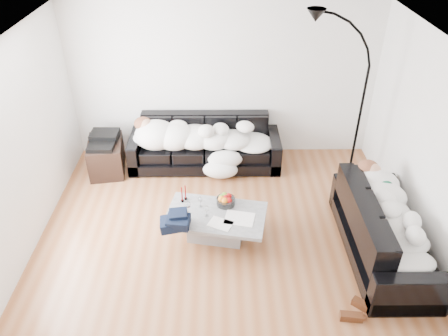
{
  "coord_description": "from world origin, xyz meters",
  "views": [
    {
      "loc": [
        -0.05,
        -4.46,
        4.06
      ],
      "look_at": [
        0.0,
        0.3,
        0.9
      ],
      "focal_mm": 35.0,
      "sensor_mm": 36.0,
      "label": 1
    }
  ],
  "objects_px": {
    "wine_glass_a": "(200,202)",
    "sleeper_back": "(204,133)",
    "shoes": "(357,311)",
    "floor_lamp": "(360,115)",
    "sofa_back": "(205,143)",
    "coffee_table": "(216,225)",
    "candle_right": "(185,193)",
    "wine_glass_c": "(207,211)",
    "stereo": "(103,139)",
    "sofa_right": "(385,228)",
    "wine_glass_b": "(188,208)",
    "fruit_bowl": "(226,200)",
    "av_cabinet": "(107,156)",
    "sleeper_right": "(389,214)",
    "candle_left": "(182,195)"
  },
  "relations": [
    {
      "from": "wine_glass_a",
      "to": "wine_glass_c",
      "type": "bearing_deg",
      "value": -65.21
    },
    {
      "from": "sofa_right",
      "to": "wine_glass_c",
      "type": "bearing_deg",
      "value": 82.44
    },
    {
      "from": "wine_glass_a",
      "to": "wine_glass_c",
      "type": "relative_size",
      "value": 0.98
    },
    {
      "from": "sleeper_back",
      "to": "wine_glass_c",
      "type": "distance_m",
      "value": 1.79
    },
    {
      "from": "sofa_right",
      "to": "floor_lamp",
      "type": "distance_m",
      "value": 1.78
    },
    {
      "from": "shoes",
      "to": "av_cabinet",
      "type": "bearing_deg",
      "value": 157.11
    },
    {
      "from": "candle_left",
      "to": "fruit_bowl",
      "type": "bearing_deg",
      "value": -6.35
    },
    {
      "from": "sleeper_right",
      "to": "wine_glass_a",
      "type": "bearing_deg",
      "value": 78.07
    },
    {
      "from": "wine_glass_b",
      "to": "shoes",
      "type": "bearing_deg",
      "value": -34.25
    },
    {
      "from": "sleeper_right",
      "to": "fruit_bowl",
      "type": "relative_size",
      "value": 6.94
    },
    {
      "from": "sofa_right",
      "to": "floor_lamp",
      "type": "relative_size",
      "value": 0.87
    },
    {
      "from": "sofa_right",
      "to": "stereo",
      "type": "relative_size",
      "value": 4.68
    },
    {
      "from": "sofa_right",
      "to": "wine_glass_c",
      "type": "height_order",
      "value": "sofa_right"
    },
    {
      "from": "coffee_table",
      "to": "stereo",
      "type": "distance_m",
      "value": 2.47
    },
    {
      "from": "sofa_back",
      "to": "candle_right",
      "type": "height_order",
      "value": "sofa_back"
    },
    {
      "from": "fruit_bowl",
      "to": "sofa_back",
      "type": "bearing_deg",
      "value": 101.57
    },
    {
      "from": "stereo",
      "to": "sofa_back",
      "type": "bearing_deg",
      "value": 7.16
    },
    {
      "from": "sofa_right",
      "to": "candle_right",
      "type": "distance_m",
      "value": 2.63
    },
    {
      "from": "candle_left",
      "to": "stereo",
      "type": "height_order",
      "value": "stereo"
    },
    {
      "from": "candle_right",
      "to": "stereo",
      "type": "height_order",
      "value": "stereo"
    },
    {
      "from": "candle_right",
      "to": "shoes",
      "type": "bearing_deg",
      "value": -39.23
    },
    {
      "from": "sofa_back",
      "to": "sofa_right",
      "type": "distance_m",
      "value": 3.15
    },
    {
      "from": "av_cabinet",
      "to": "sofa_right",
      "type": "bearing_deg",
      "value": -35.18
    },
    {
      "from": "sofa_right",
      "to": "wine_glass_b",
      "type": "bearing_deg",
      "value": 81.98
    },
    {
      "from": "candle_right",
      "to": "av_cabinet",
      "type": "height_order",
      "value": "candle_right"
    },
    {
      "from": "sleeper_right",
      "to": "floor_lamp",
      "type": "height_order",
      "value": "floor_lamp"
    },
    {
      "from": "shoes",
      "to": "floor_lamp",
      "type": "bearing_deg",
      "value": 96.32
    },
    {
      "from": "sofa_back",
      "to": "floor_lamp",
      "type": "xyz_separation_m",
      "value": [
        2.3,
        -0.52,
        0.78
      ]
    },
    {
      "from": "sofa_back",
      "to": "coffee_table",
      "type": "bearing_deg",
      "value": -83.88
    },
    {
      "from": "floor_lamp",
      "to": "stereo",
      "type": "bearing_deg",
      "value": 161.57
    },
    {
      "from": "wine_glass_a",
      "to": "sleeper_back",
      "type": "bearing_deg",
      "value": 89.43
    },
    {
      "from": "candle_right",
      "to": "wine_glass_b",
      "type": "bearing_deg",
      "value": -80.11
    },
    {
      "from": "wine_glass_b",
      "to": "sofa_back",
      "type": "bearing_deg",
      "value": 84.55
    },
    {
      "from": "fruit_bowl",
      "to": "candle_right",
      "type": "xyz_separation_m",
      "value": [
        -0.55,
        0.12,
        0.03
      ]
    },
    {
      "from": "sleeper_back",
      "to": "shoes",
      "type": "xyz_separation_m",
      "value": [
        1.77,
        -3.05,
        -0.58
      ]
    },
    {
      "from": "wine_glass_c",
      "to": "stereo",
      "type": "xyz_separation_m",
      "value": [
        -1.69,
        1.67,
        0.14
      ]
    },
    {
      "from": "sleeper_back",
      "to": "stereo",
      "type": "xyz_separation_m",
      "value": [
        -1.61,
        -0.12,
        -0.03
      ]
    },
    {
      "from": "wine_glass_b",
      "to": "floor_lamp",
      "type": "bearing_deg",
      "value": 27.02
    },
    {
      "from": "wine_glass_a",
      "to": "wine_glass_b",
      "type": "xyz_separation_m",
      "value": [
        -0.15,
        -0.14,
        0.02
      ]
    },
    {
      "from": "fruit_bowl",
      "to": "stereo",
      "type": "relative_size",
      "value": 0.58
    },
    {
      "from": "stereo",
      "to": "wine_glass_c",
      "type": "bearing_deg",
      "value": -43.48
    },
    {
      "from": "sofa_back",
      "to": "sleeper_right",
      "type": "xyz_separation_m",
      "value": [
        2.32,
        -2.13,
        0.23
      ]
    },
    {
      "from": "candle_right",
      "to": "wine_glass_c",
      "type": "bearing_deg",
      "value": -50.29
    },
    {
      "from": "sofa_back",
      "to": "coffee_table",
      "type": "relative_size",
      "value": 1.91
    },
    {
      "from": "sofa_back",
      "to": "coffee_table",
      "type": "distance_m",
      "value": 1.82
    },
    {
      "from": "sofa_back",
      "to": "fruit_bowl",
      "type": "bearing_deg",
      "value": -78.43
    },
    {
      "from": "sleeper_back",
      "to": "candle_right",
      "type": "distance_m",
      "value": 1.45
    },
    {
      "from": "candle_left",
      "to": "floor_lamp",
      "type": "distance_m",
      "value": 2.84
    },
    {
      "from": "av_cabinet",
      "to": "stereo",
      "type": "bearing_deg",
      "value": 0.0
    },
    {
      "from": "sleeper_right",
      "to": "av_cabinet",
      "type": "height_order",
      "value": "sleeper_right"
    }
  ]
}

